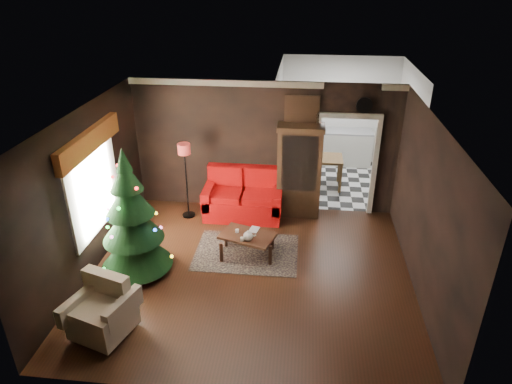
# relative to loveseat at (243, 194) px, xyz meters

# --- Properties ---
(floor) EXTENTS (5.50, 5.50, 0.00)m
(floor) POSITION_rel_loveseat_xyz_m (0.40, -2.05, -0.50)
(floor) COLOR black
(floor) RESTS_ON ground
(ceiling) EXTENTS (5.50, 5.50, 0.00)m
(ceiling) POSITION_rel_loveseat_xyz_m (0.40, -2.05, 2.30)
(ceiling) COLOR white
(ceiling) RESTS_ON ground
(wall_back) EXTENTS (5.50, 0.00, 5.50)m
(wall_back) POSITION_rel_loveseat_xyz_m (0.40, 0.45, 0.90)
(wall_back) COLOR black
(wall_back) RESTS_ON ground
(wall_front) EXTENTS (5.50, 0.00, 5.50)m
(wall_front) POSITION_rel_loveseat_xyz_m (0.40, -4.55, 0.90)
(wall_front) COLOR black
(wall_front) RESTS_ON ground
(wall_left) EXTENTS (0.00, 5.50, 5.50)m
(wall_left) POSITION_rel_loveseat_xyz_m (-2.35, -2.05, 0.90)
(wall_left) COLOR black
(wall_left) RESTS_ON ground
(wall_right) EXTENTS (0.00, 5.50, 5.50)m
(wall_right) POSITION_rel_loveseat_xyz_m (3.15, -2.05, 0.90)
(wall_right) COLOR black
(wall_right) RESTS_ON ground
(doorway) EXTENTS (1.10, 0.10, 2.10)m
(doorway) POSITION_rel_loveseat_xyz_m (2.10, 0.45, 0.55)
(doorway) COLOR white
(doorway) RESTS_ON ground
(left_window) EXTENTS (0.05, 1.60, 1.40)m
(left_window) POSITION_rel_loveseat_xyz_m (-2.31, -1.85, 0.95)
(left_window) COLOR white
(left_window) RESTS_ON wall_left
(valance) EXTENTS (0.12, 2.10, 0.35)m
(valance) POSITION_rel_loveseat_xyz_m (-2.23, -1.85, 1.77)
(valance) COLOR brown
(valance) RESTS_ON wall_left
(kitchen_floor) EXTENTS (3.00, 3.00, 0.00)m
(kitchen_floor) POSITION_rel_loveseat_xyz_m (2.10, 1.95, -0.50)
(kitchen_floor) COLOR silver
(kitchen_floor) RESTS_ON ground
(kitchen_window) EXTENTS (0.70, 0.06, 0.70)m
(kitchen_window) POSITION_rel_loveseat_xyz_m (2.10, 3.40, 1.20)
(kitchen_window) COLOR white
(kitchen_window) RESTS_ON ground
(rug) EXTENTS (1.91, 1.39, 0.01)m
(rug) POSITION_rel_loveseat_xyz_m (0.25, -1.40, -0.49)
(rug) COLOR #2F2129
(rug) RESTS_ON ground
(loveseat) EXTENTS (1.70, 0.90, 1.00)m
(loveseat) POSITION_rel_loveseat_xyz_m (0.00, 0.00, 0.00)
(loveseat) COLOR maroon
(loveseat) RESTS_ON ground
(curio_cabinet) EXTENTS (0.90, 0.45, 1.90)m
(curio_cabinet) POSITION_rel_loveseat_xyz_m (1.15, 0.22, 0.45)
(curio_cabinet) COLOR black
(curio_cabinet) RESTS_ON ground
(floor_lamp) EXTENTS (0.30, 0.30, 1.63)m
(floor_lamp) POSITION_rel_loveseat_xyz_m (-1.16, -0.16, 0.33)
(floor_lamp) COLOR black
(floor_lamp) RESTS_ON ground
(christmas_tree) EXTENTS (1.51, 1.51, 2.34)m
(christmas_tree) POSITION_rel_loveseat_xyz_m (-1.57, -2.16, 0.55)
(christmas_tree) COLOR black
(christmas_tree) RESTS_ON ground
(armchair) EXTENTS (0.99, 0.99, 0.80)m
(armchair) POSITION_rel_loveseat_xyz_m (-1.53, -3.69, -0.04)
(armchair) COLOR tan
(armchair) RESTS_ON ground
(coffee_table) EXTENTS (1.09, 0.84, 0.43)m
(coffee_table) POSITION_rel_loveseat_xyz_m (0.28, -1.48, -0.27)
(coffee_table) COLOR black
(coffee_table) RESTS_ON rug
(teapot) EXTENTS (0.25, 0.25, 0.19)m
(teapot) POSITION_rel_loveseat_xyz_m (0.32, -1.67, 0.04)
(teapot) COLOR silver
(teapot) RESTS_ON coffee_table
(cup_a) EXTENTS (0.08, 0.08, 0.06)m
(cup_a) POSITION_rel_loveseat_xyz_m (0.08, -1.41, -0.03)
(cup_a) COLOR white
(cup_a) RESTS_ON coffee_table
(cup_b) EXTENTS (0.09, 0.09, 0.06)m
(cup_b) POSITION_rel_loveseat_xyz_m (0.21, -1.68, -0.03)
(cup_b) COLOR beige
(cup_b) RESTS_ON coffee_table
(book) EXTENTS (0.16, 0.05, 0.22)m
(book) POSITION_rel_loveseat_xyz_m (0.30, -1.28, 0.05)
(book) COLOR gray
(book) RESTS_ON coffee_table
(wall_clock) EXTENTS (0.32, 0.32, 0.06)m
(wall_clock) POSITION_rel_loveseat_xyz_m (2.35, 0.40, 1.88)
(wall_clock) COLOR white
(wall_clock) RESTS_ON wall_back
(painting) EXTENTS (0.62, 0.05, 0.52)m
(painting) POSITION_rel_loveseat_xyz_m (1.15, 0.41, 1.75)
(painting) COLOR #BF8B45
(painting) RESTS_ON wall_back
(kitchen_counter) EXTENTS (1.80, 0.60, 0.90)m
(kitchen_counter) POSITION_rel_loveseat_xyz_m (2.10, 3.15, -0.05)
(kitchen_counter) COLOR silver
(kitchen_counter) RESTS_ON ground
(kitchen_table) EXTENTS (0.70, 0.70, 0.75)m
(kitchen_table) POSITION_rel_loveseat_xyz_m (1.80, 1.65, -0.12)
(kitchen_table) COLOR brown
(kitchen_table) RESTS_ON ground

